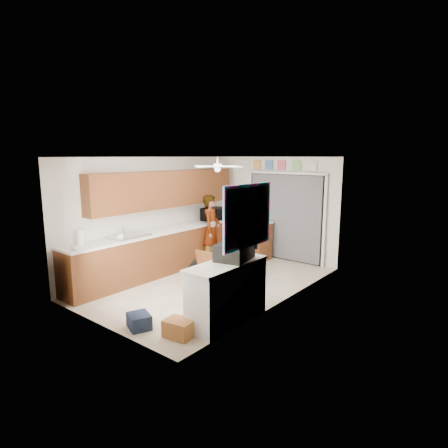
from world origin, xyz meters
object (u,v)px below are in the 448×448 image
Objects in this scene: microwave at (213,214)px; man at (211,230)px; paper_towel_roll at (80,237)px; cardboard_box at (179,328)px; navy_crate at (139,321)px; dog at (202,266)px; cup at (73,248)px; suitcase at (234,251)px.

microwave is 0.35× the size of man.
paper_towel_roll is 2.74m from cardboard_box.
man is at bearing 112.99° from navy_crate.
man is (-2.03, 3.06, 0.69)m from cardboard_box.
navy_crate is 0.73× the size of dog.
man is (0.36, -0.47, -0.28)m from microwave.
man is at bearing 140.98° from dog.
microwave reaches higher than paper_towel_roll.
man reaches higher than microwave.
suitcase is at bearing 27.04° from cup.
microwave reaches higher than navy_crate.
man is at bearing 123.55° from cardboard_box.
cup reaches higher than cardboard_box.
suitcase is at bearing -144.80° from microwave.
dog is at bearing 111.63° from navy_crate.
dog is (0.39, -0.77, -0.63)m from man.
dog is at bearing 132.94° from suitcase.
man reaches higher than paper_towel_roll.
navy_crate is (1.64, 0.05, -0.87)m from cup.
paper_towel_roll reaches higher than cardboard_box.
cardboard_box is 0.68m from navy_crate.
suitcase is 1.76m from navy_crate.
suitcase is (2.75, 0.98, -0.01)m from paper_towel_roll.
dog is at bearing 125.48° from cardboard_box.
cup is 3.31m from man.
man is (0.26, 3.30, -0.16)m from cup.
cardboard_box is at bearing -30.74° from dog.
paper_towel_roll is 2.92m from suitcase.
cup is at bearing -174.17° from cardboard_box.
navy_crate is (1.74, -3.72, -0.99)m from microwave.
man reaches higher than navy_crate.
cardboard_box is at bearing -168.05° from man.
man is 1.06m from dog.
paper_towel_roll is (-0.27, 0.29, 0.10)m from cup.
cardboard_box is 3.74m from man.
cup is 0.31× the size of navy_crate.
navy_crate is at bearing 1.75° from cup.
paper_towel_roll is at bearing -88.70° from dog.
navy_crate is at bearing -165.62° from microwave.
navy_crate is at bearing -7.16° from paper_towel_roll.
microwave is at bearing 91.54° from cup.
paper_towel_roll is at bearing 148.33° from man.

